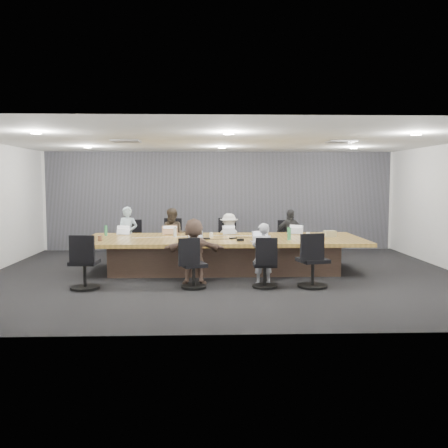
{
  "coord_description": "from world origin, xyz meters",
  "views": [
    {
      "loc": [
        -0.38,
        -10.27,
        1.99
      ],
      "look_at": [
        0.0,
        0.4,
        1.05
      ],
      "focal_mm": 40.0,
      "sensor_mm": 36.0,
      "label": 1
    }
  ],
  "objects_px": {
    "person_5": "(194,251)",
    "mug_brown": "(100,238)",
    "bottle_green_left": "(106,231)",
    "canvas_bag": "(330,234)",
    "chair_5": "(194,269)",
    "chair_6": "(265,268)",
    "person_2": "(229,238)",
    "laptop_5": "(195,242)",
    "chair_1": "(174,243)",
    "chair_2": "(228,242)",
    "stapler": "(240,240)",
    "bottle_clear": "(175,232)",
    "snack_packet": "(320,238)",
    "laptop_6": "(260,242)",
    "bottle_green_right": "(289,234)",
    "person_1": "(173,235)",
    "chair_0": "(130,244)",
    "laptop_0": "(124,234)",
    "chair_4": "(85,267)",
    "person_3": "(290,235)",
    "laptop_2": "(230,233)",
    "laptop_1": "(172,234)",
    "chair_7": "(313,265)",
    "chair_3": "(287,244)",
    "laptop_3": "(294,233)",
    "person_0": "(128,234)",
    "person_6": "(263,254)"
  },
  "relations": [
    {
      "from": "person_1",
      "to": "laptop_6",
      "type": "distance_m",
      "value": 2.86
    },
    {
      "from": "chair_7",
      "to": "laptop_0",
      "type": "distance_m",
      "value": 4.63
    },
    {
      "from": "person_2",
      "to": "bottle_green_left",
      "type": "height_order",
      "value": "person_2"
    },
    {
      "from": "chair_1",
      "to": "chair_2",
      "type": "xyz_separation_m",
      "value": [
        1.36,
        0.0,
        0.0
      ]
    },
    {
      "from": "person_1",
      "to": "bottle_clear",
      "type": "distance_m",
      "value": 1.19
    },
    {
      "from": "bottle_green_left",
      "to": "person_0",
      "type": "bearing_deg",
      "value": 67.07
    },
    {
      "from": "person_1",
      "to": "snack_packet",
      "type": "bearing_deg",
      "value": -20.84
    },
    {
      "from": "chair_1",
      "to": "person_3",
      "type": "height_order",
      "value": "person_3"
    },
    {
      "from": "bottle_green_left",
      "to": "canvas_bag",
      "type": "bearing_deg",
      "value": -4.77
    },
    {
      "from": "chair_1",
      "to": "stapler",
      "type": "bearing_deg",
      "value": 134.54
    },
    {
      "from": "chair_0",
      "to": "bottle_green_left",
      "type": "distance_m",
      "value": 1.32
    },
    {
      "from": "chair_1",
      "to": "person_5",
      "type": "height_order",
      "value": "person_5"
    },
    {
      "from": "chair_1",
      "to": "laptop_5",
      "type": "bearing_deg",
      "value": 114.64
    },
    {
      "from": "laptop_6",
      "to": "snack_packet",
      "type": "bearing_deg",
      "value": 6.62
    },
    {
      "from": "chair_5",
      "to": "chair_6",
      "type": "height_order",
      "value": "same"
    },
    {
      "from": "chair_7",
      "to": "snack_packet",
      "type": "distance_m",
      "value": 1.42
    },
    {
      "from": "laptop_0",
      "to": "mug_brown",
      "type": "relative_size",
      "value": 2.85
    },
    {
      "from": "person_5",
      "to": "mug_brown",
      "type": "relative_size",
      "value": 12.07
    },
    {
      "from": "person_0",
      "to": "laptop_3",
      "type": "relative_size",
      "value": 4.35
    },
    {
      "from": "laptop_2",
      "to": "person_3",
      "type": "relative_size",
      "value": 0.23
    },
    {
      "from": "chair_1",
      "to": "chair_7",
      "type": "xyz_separation_m",
      "value": [
        2.77,
        -3.4,
        0.0
      ]
    },
    {
      "from": "chair_3",
      "to": "laptop_3",
      "type": "height_order",
      "value": "laptop_3"
    },
    {
      "from": "person_5",
      "to": "laptop_6",
      "type": "bearing_deg",
      "value": -155.08
    },
    {
      "from": "person_1",
      "to": "person_3",
      "type": "bearing_deg",
      "value": 7.67
    },
    {
      "from": "chair_2",
      "to": "mug_brown",
      "type": "height_order",
      "value": "chair_2"
    },
    {
      "from": "chair_4",
      "to": "person_1",
      "type": "bearing_deg",
      "value": 68.69
    },
    {
      "from": "chair_5",
      "to": "person_1",
      "type": "relative_size",
      "value": 0.56
    },
    {
      "from": "laptop_6",
      "to": "bottle_green_right",
      "type": "relative_size",
      "value": 1.27
    },
    {
      "from": "bottle_green_left",
      "to": "snack_packet",
      "type": "height_order",
      "value": "bottle_green_left"
    },
    {
      "from": "laptop_5",
      "to": "canvas_bag",
      "type": "relative_size",
      "value": 1.18
    },
    {
      "from": "chair_2",
      "to": "laptop_6",
      "type": "height_order",
      "value": "chair_2"
    },
    {
      "from": "chair_7",
      "to": "person_6",
      "type": "distance_m",
      "value": 0.97
    },
    {
      "from": "person_0",
      "to": "bottle_clear",
      "type": "xyz_separation_m",
      "value": [
        1.22,
        -1.17,
        0.17
      ]
    },
    {
      "from": "laptop_0",
      "to": "bottle_green_left",
      "type": "relative_size",
      "value": 1.29
    },
    {
      "from": "person_2",
      "to": "person_1",
      "type": "bearing_deg",
      "value": 179.85
    },
    {
      "from": "bottle_clear",
      "to": "chair_1",
      "type": "bearing_deg",
      "value": 94.24
    },
    {
      "from": "chair_0",
      "to": "person_5",
      "type": "bearing_deg",
      "value": 103.24
    },
    {
      "from": "chair_2",
      "to": "person_5",
      "type": "distance_m",
      "value": 3.16
    },
    {
      "from": "chair_1",
      "to": "laptop_5",
      "type": "relative_size",
      "value": 2.83
    },
    {
      "from": "laptop_2",
      "to": "chair_3",
      "type": "bearing_deg",
      "value": -162.85
    },
    {
      "from": "chair_4",
      "to": "laptop_2",
      "type": "height_order",
      "value": "chair_4"
    },
    {
      "from": "chair_6",
      "to": "person_2",
      "type": "distance_m",
      "value": 3.1
    },
    {
      "from": "person_5",
      "to": "stapler",
      "type": "relative_size",
      "value": 8.69
    },
    {
      "from": "bottle_clear",
      "to": "snack_packet",
      "type": "height_order",
      "value": "bottle_clear"
    },
    {
      "from": "chair_2",
      "to": "chair_4",
      "type": "xyz_separation_m",
      "value": [
        -2.78,
        -3.4,
        -0.01
      ]
    },
    {
      "from": "chair_5",
      "to": "person_2",
      "type": "xyz_separation_m",
      "value": [
        0.79,
        3.05,
        0.23
      ]
    },
    {
      "from": "bottle_green_right",
      "to": "laptop_1",
      "type": "bearing_deg",
      "value": 153.84
    },
    {
      "from": "bottle_green_right",
      "to": "person_5",
      "type": "bearing_deg",
      "value": -155.38
    },
    {
      "from": "chair_1",
      "to": "laptop_5",
      "type": "height_order",
      "value": "chair_1"
    },
    {
      "from": "chair_1",
      "to": "person_0",
      "type": "distance_m",
      "value": 1.19
    }
  ]
}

